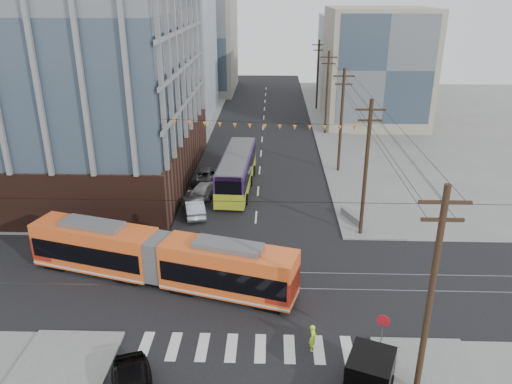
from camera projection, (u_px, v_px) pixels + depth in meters
ground at (248, 315)px, 30.28m from camera, size 160.00×160.00×0.00m
office_building at (25, 35)px, 46.81m from camera, size 30.00×25.00×28.60m
bg_bldg_nw_near at (152, 55)px, 75.49m from camera, size 18.00×16.00×18.00m
bg_bldg_ne_near at (376, 67)px, 71.16m from camera, size 14.00×14.00×16.00m
bg_bldg_nw_far at (192, 37)px, 93.52m from camera, size 16.00×18.00×20.00m
bg_bldg_ne_far at (365, 56)px, 89.97m from camera, size 16.00×16.00×14.00m
utility_pole_near at (430, 298)px, 22.38m from camera, size 0.30×0.30×11.00m
utility_pole_far at (318, 75)px, 79.73m from camera, size 0.30×0.30×11.00m
streetcar at (159, 258)px, 33.09m from camera, size 18.59×7.71×3.59m
city_bus at (237, 171)px, 49.08m from camera, size 3.32×12.62×3.54m
parked_car_silver at (194, 206)px, 43.53m from camera, size 2.70×4.85×1.51m
parked_car_white at (205, 189)px, 47.53m from camera, size 2.96×4.91×1.33m
parked_car_grey at (206, 174)px, 51.16m from camera, size 2.75×5.14×1.37m
pedestrian at (313, 338)px, 27.10m from camera, size 0.52×0.66×1.59m
stop_sign at (382, 336)px, 26.56m from camera, size 0.97×0.97×2.41m
jersey_barrier at (354, 218)px, 42.20m from camera, size 2.08×3.59×0.71m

